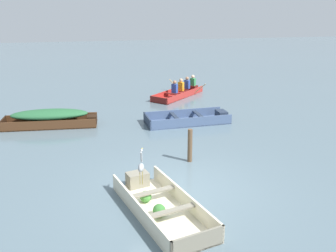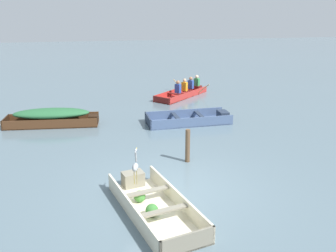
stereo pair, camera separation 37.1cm
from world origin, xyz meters
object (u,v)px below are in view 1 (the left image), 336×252
at_px(rowboat_red_with_crew, 181,91).
at_px(heron_on_dinghy, 141,166).
at_px(mooring_post, 190,146).
at_px(skiff_dark_varnish_near_moored, 51,117).
at_px(skiff_slate_blue_mid_moored, 191,119).
at_px(dinghy_cream_foreground, 158,204).

height_order(rowboat_red_with_crew, heron_on_dinghy, heron_on_dinghy).
bearing_deg(heron_on_dinghy, mooring_post, 48.66).
height_order(skiff_dark_varnish_near_moored, rowboat_red_with_crew, rowboat_red_with_crew).
bearing_deg(heron_on_dinghy, skiff_dark_varnish_near_moored, 112.15).
xyz_separation_m(skiff_slate_blue_mid_moored, heron_on_dinghy, (-2.80, -5.70, 0.75)).
distance_m(rowboat_red_with_crew, heron_on_dinghy, 10.80).
height_order(dinghy_cream_foreground, skiff_dark_varnish_near_moored, skiff_dark_varnish_near_moored).
height_order(dinghy_cream_foreground, heron_on_dinghy, heron_on_dinghy).
height_order(skiff_slate_blue_mid_moored, mooring_post, mooring_post).
distance_m(skiff_dark_varnish_near_moored, rowboat_red_with_crew, 7.20).
distance_m(skiff_slate_blue_mid_moored, mooring_post, 3.89).
distance_m(skiff_dark_varnish_near_moored, mooring_post, 6.15).
bearing_deg(skiff_dark_varnish_near_moored, dinghy_cream_foreground, -67.32).
relative_size(skiff_slate_blue_mid_moored, rowboat_red_with_crew, 1.06).
relative_size(rowboat_red_with_crew, heron_on_dinghy, 3.73).
distance_m(skiff_dark_varnish_near_moored, heron_on_dinghy, 6.87).
bearing_deg(dinghy_cream_foreground, heron_on_dinghy, 118.51).
bearing_deg(heron_on_dinghy, skiff_slate_blue_mid_moored, 63.81).
relative_size(dinghy_cream_foreground, rowboat_red_with_crew, 1.07).
bearing_deg(skiff_dark_varnish_near_moored, skiff_slate_blue_mid_moored, -6.92).
relative_size(skiff_dark_varnish_near_moored, skiff_slate_blue_mid_moored, 1.08).
height_order(dinghy_cream_foreground, skiff_slate_blue_mid_moored, dinghy_cream_foreground).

